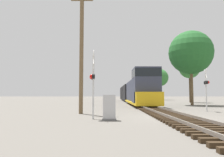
{
  "coord_description": "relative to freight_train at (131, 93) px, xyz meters",
  "views": [
    {
      "loc": [
        -3.98,
        -14.34,
        1.48
      ],
      "look_at": [
        -3.97,
        1.88,
        2.71
      ],
      "focal_mm": 35.0,
      "sensor_mm": 36.0,
      "label": 1
    }
  ],
  "objects": [
    {
      "name": "ground_plane",
      "position": [
        0.0,
        -30.73,
        -1.97
      ],
      "size": [
        400.0,
        400.0,
        0.0
      ],
      "primitive_type": "plane",
      "color": "#666059"
    },
    {
      "name": "rail_track_bed",
      "position": [
        0.0,
        -30.73,
        -1.83
      ],
      "size": [
        2.6,
        160.0,
        0.31
      ],
      "color": "#382819",
      "rests_on": "ground"
    },
    {
      "name": "freight_train",
      "position": [
        0.0,
        0.0,
        0.0
      ],
      "size": [
        2.99,
        46.93,
        4.61
      ],
      "color": "#33384C",
      "rests_on": "ground"
    },
    {
      "name": "crossing_signal_near",
      "position": [
        -5.17,
        -31.59,
        0.46
      ],
      "size": [
        0.41,
        1.01,
        4.2
      ],
      "rotation": [
        0.0,
        0.0,
        -1.47
      ],
      "color": "silver",
      "rests_on": "ground"
    },
    {
      "name": "crossing_signal_far",
      "position": [
        4.54,
        -25.41,
        0.43
      ],
      "size": [
        0.49,
        1.01,
        3.84
      ],
      "rotation": [
        0.0,
        0.0,
        1.37
      ],
      "color": "silver",
      "rests_on": "ground"
    },
    {
      "name": "relay_cabinet",
      "position": [
        -4.15,
        -32.2,
        -1.23
      ],
      "size": [
        0.8,
        0.57,
        1.49
      ],
      "color": "slate",
      "rests_on": "ground"
    },
    {
      "name": "utility_pole",
      "position": [
        -6.45,
        -27.72,
        3.07
      ],
      "size": [
        1.8,
        0.32,
        9.86
      ],
      "color": "brown",
      "rests_on": "ground"
    },
    {
      "name": "tree_far_right",
      "position": [
        7.58,
        -13.46,
        5.71
      ],
      "size": [
        6.38,
        6.38,
        10.88
      ],
      "color": "brown",
      "rests_on": "ground"
    },
    {
      "name": "tree_mid_background",
      "position": [
        11.39,
        -2.12,
        4.79
      ],
      "size": [
        4.05,
        4.05,
        8.82
      ],
      "color": "#473521",
      "rests_on": "ground"
    },
    {
      "name": "tree_deep_background",
      "position": [
        10.3,
        20.26,
        4.71
      ],
      "size": [
        5.27,
        5.27,
        9.34
      ],
      "color": "brown",
      "rests_on": "ground"
    }
  ]
}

